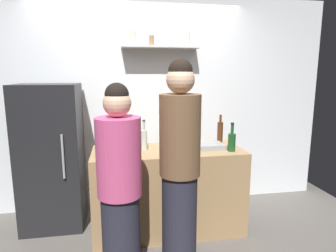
{
  "coord_description": "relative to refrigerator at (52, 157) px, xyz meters",
  "views": [
    {
      "loc": [
        -0.26,
        -2.36,
        1.68
      ],
      "look_at": [
        0.24,
        0.53,
        1.14
      ],
      "focal_mm": 30.89,
      "sensor_mm": 36.0,
      "label": 1
    }
  ],
  "objects": [
    {
      "name": "baking_pan",
      "position": [
        1.65,
        -0.34,
        0.13
      ],
      "size": [
        0.34,
        0.24,
        0.05
      ],
      "primitive_type": "cube",
      "color": "gray",
      "rests_on": "counter"
    },
    {
      "name": "water_bottle_plastic",
      "position": [
        1.25,
        -0.46,
        0.2
      ],
      "size": [
        0.08,
        0.08,
        0.21
      ],
      "color": "silver",
      "rests_on": "counter"
    },
    {
      "name": "refrigerator",
      "position": [
        0.0,
        0.0,
        0.0
      ],
      "size": [
        0.64,
        0.61,
        1.57
      ],
      "color": "black",
      "rests_on": "ground"
    },
    {
      "name": "person_pink_top",
      "position": [
        0.72,
        -1.09,
        0.01
      ],
      "size": [
        0.34,
        0.34,
        1.61
      ],
      "rotation": [
        0.0,
        0.0,
        5.18
      ],
      "color": "#262633",
      "rests_on": "ground"
    },
    {
      "name": "counter",
      "position": [
        1.23,
        -0.32,
        -0.34
      ],
      "size": [
        1.56,
        0.65,
        0.89
      ],
      "primitive_type": "cube",
      "color": "#9E7A51",
      "rests_on": "ground"
    },
    {
      "name": "back_wall_assembly",
      "position": [
        0.99,
        0.4,
        0.52
      ],
      "size": [
        4.8,
        0.32,
        2.6
      ],
      "color": "white",
      "rests_on": "ground"
    },
    {
      "name": "wine_bottle_amber_glass",
      "position": [
        1.88,
        -0.09,
        0.23
      ],
      "size": [
        0.06,
        0.06,
        0.32
      ],
      "color": "#472814",
      "rests_on": "counter"
    },
    {
      "name": "wine_bottle_pale_glass",
      "position": [
        0.99,
        -0.3,
        0.22
      ],
      "size": [
        0.06,
        0.06,
        0.32
      ],
      "color": "#B2BFB2",
      "rests_on": "counter"
    },
    {
      "name": "wine_bottle_green_glass",
      "position": [
        1.86,
        -0.49,
        0.21
      ],
      "size": [
        0.08,
        0.08,
        0.29
      ],
      "color": "#19471E",
      "rests_on": "counter"
    },
    {
      "name": "person_brown_jacket",
      "position": [
        1.22,
        -0.95,
        0.12
      ],
      "size": [
        0.34,
        0.34,
        1.8
      ],
      "rotation": [
        0.0,
        0.0,
        1.1
      ],
      "color": "#262633",
      "rests_on": "ground"
    },
    {
      "name": "utensil_holder",
      "position": [
        0.57,
        -0.07,
        0.16
      ],
      "size": [
        0.12,
        0.12,
        0.22
      ],
      "color": "#B2B2B7",
      "rests_on": "counter"
    },
    {
      "name": "wine_bottle_dark_glass",
      "position": [
        0.69,
        -0.27,
        0.22
      ],
      "size": [
        0.08,
        0.08,
        0.29
      ],
      "color": "black",
      "rests_on": "counter"
    }
  ]
}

